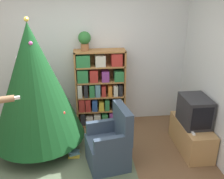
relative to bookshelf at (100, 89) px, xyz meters
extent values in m
cube|color=silver|center=(-0.38, 0.23, 0.58)|extent=(8.00, 0.10, 2.60)
cube|color=#A8703D|center=(-0.43, 0.01, 0.01)|extent=(0.03, 0.31, 1.46)
cube|color=#A8703D|center=(0.45, 0.01, 0.01)|extent=(0.03, 0.31, 1.46)
cube|color=#A8703D|center=(0.01, 0.01, 0.72)|extent=(0.91, 0.31, 0.03)
cube|color=#A8703D|center=(0.01, 0.16, 0.01)|extent=(0.91, 0.01, 1.46)
cube|color=#A8703D|center=(0.01, 0.01, -0.69)|extent=(0.88, 0.31, 0.03)
cube|color=#232328|center=(-0.33, -0.04, -0.56)|extent=(0.09, 0.22, 0.23)
cube|color=beige|center=(-0.21, -0.01, -0.59)|extent=(0.13, 0.27, 0.16)
cube|color=beige|center=(-0.06, -0.03, -0.57)|extent=(0.12, 0.24, 0.20)
cube|color=#2D7A42|center=(0.08, -0.01, -0.58)|extent=(0.11, 0.26, 0.19)
cube|color=#843889|center=(0.23, 0.00, -0.57)|extent=(0.12, 0.29, 0.22)
cube|color=#843889|center=(0.38, -0.01, -0.56)|extent=(0.10, 0.27, 0.23)
cube|color=#A8703D|center=(0.01, 0.01, -0.40)|extent=(0.88, 0.31, 0.03)
cube|color=#B22D28|center=(-0.34, -0.01, -0.27)|extent=(0.11, 0.27, 0.24)
cube|color=#B22D28|center=(-0.23, -0.02, -0.27)|extent=(0.09, 0.25, 0.23)
cube|color=#284C93|center=(-0.10, -0.04, -0.29)|extent=(0.09, 0.22, 0.21)
cube|color=gold|center=(0.02, -0.02, -0.31)|extent=(0.09, 0.24, 0.16)
cube|color=#2D7A42|center=(0.13, -0.03, -0.29)|extent=(0.08, 0.23, 0.20)
cube|color=#232328|center=(0.26, -0.04, -0.29)|extent=(0.08, 0.22, 0.20)
cube|color=beige|center=(0.37, 0.00, -0.29)|extent=(0.09, 0.28, 0.19)
cube|color=#A8703D|center=(0.01, 0.01, -0.12)|extent=(0.88, 0.31, 0.03)
cube|color=beige|center=(-0.36, -0.02, 0.02)|extent=(0.08, 0.24, 0.24)
cube|color=#232328|center=(-0.26, -0.01, 0.02)|extent=(0.07, 0.26, 0.24)
cube|color=#2D7A42|center=(-0.15, -0.01, 0.01)|extent=(0.09, 0.28, 0.23)
cube|color=#5B899E|center=(-0.04, 0.00, 0.01)|extent=(0.09, 0.29, 0.23)
cube|color=#B22D28|center=(0.07, -0.04, -0.01)|extent=(0.07, 0.22, 0.20)
cube|color=orange|center=(0.18, 0.00, 0.00)|extent=(0.07, 0.29, 0.20)
cube|color=beige|center=(0.29, -0.02, 0.00)|extent=(0.08, 0.26, 0.20)
cube|color=#232328|center=(0.38, 0.00, 0.00)|extent=(0.07, 0.29, 0.21)
cube|color=#A8703D|center=(0.01, 0.01, 0.17)|extent=(0.88, 0.31, 0.03)
cube|color=#2D7A42|center=(-0.30, 0.00, 0.29)|extent=(0.19, 0.29, 0.23)
cube|color=#B22D28|center=(-0.11, -0.02, 0.29)|extent=(0.14, 0.26, 0.22)
cube|color=#843889|center=(0.10, -0.01, 0.28)|extent=(0.13, 0.28, 0.19)
cube|color=#2D7A42|center=(0.35, -0.04, 0.27)|extent=(0.17, 0.22, 0.18)
cube|color=#A8703D|center=(0.01, 0.01, 0.45)|extent=(0.88, 0.31, 0.03)
cube|color=#2D7A42|center=(-0.28, -0.02, 0.57)|extent=(0.24, 0.25, 0.21)
cube|color=beige|center=(0.02, -0.03, 0.56)|extent=(0.18, 0.24, 0.19)
cube|color=#B22D28|center=(0.31, -0.02, 0.58)|extent=(0.19, 0.25, 0.22)
cube|color=tan|center=(1.41, -0.99, -0.49)|extent=(0.41, 0.94, 0.46)
cube|color=#28282D|center=(1.41, -0.99, -0.03)|extent=(0.39, 0.52, 0.45)
cube|color=black|center=(1.41, -1.26, -0.03)|extent=(0.32, 0.01, 0.35)
cube|color=white|center=(1.29, -1.27, -0.25)|extent=(0.04, 0.12, 0.02)
cylinder|color=#4C3323|center=(-1.03, -0.67, -0.67)|extent=(0.36, 0.36, 0.10)
cylinder|color=brown|center=(-1.03, -0.67, -0.56)|extent=(0.08, 0.08, 0.12)
cone|color=#14471E|center=(-1.03, -0.67, 0.41)|extent=(1.44, 1.44, 1.82)
sphere|color=silver|center=(-1.21, -0.69, 0.81)|extent=(0.06, 0.06, 0.06)
sphere|color=#B74C93|center=(-0.99, -0.77, 1.03)|extent=(0.06, 0.06, 0.06)
sphere|color=red|center=(-0.60, -0.92, 0.01)|extent=(0.06, 0.06, 0.06)
sphere|color=silver|center=(-1.18, -0.57, 0.83)|extent=(0.06, 0.06, 0.06)
sphere|color=#335BB2|center=(-0.67, -0.40, 0.12)|extent=(0.06, 0.06, 0.06)
sphere|color=#E5CC4C|center=(-1.03, -0.67, 1.35)|extent=(0.07, 0.07, 0.07)
cube|color=#334256|center=(0.02, -1.25, -0.51)|extent=(0.65, 0.65, 0.42)
cube|color=#334256|center=(0.25, -1.21, -0.05)|extent=(0.22, 0.57, 0.50)
cube|color=#334256|center=(-0.02, -1.01, -0.20)|extent=(0.51, 0.17, 0.20)
cube|color=#334256|center=(0.06, -1.48, -0.20)|extent=(0.51, 0.17, 0.20)
cube|color=white|center=(-0.99, -1.84, 0.68)|extent=(0.12, 0.06, 0.03)
cylinder|color=#935B38|center=(-0.24, 0.01, 0.80)|extent=(0.14, 0.14, 0.12)
sphere|color=#2D7033|center=(-0.24, 0.01, 0.96)|extent=(0.22, 0.22, 0.22)
cube|color=gold|center=(-0.48, -0.99, -0.70)|extent=(0.18, 0.16, 0.03)
cube|color=#5B899E|center=(-0.48, -0.98, -0.67)|extent=(0.19, 0.15, 0.03)
cube|color=#5B899E|center=(-0.48, -0.98, -0.64)|extent=(0.17, 0.15, 0.03)
camera|label=1|loc=(-0.26, -4.29, 1.72)|focal=40.00mm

